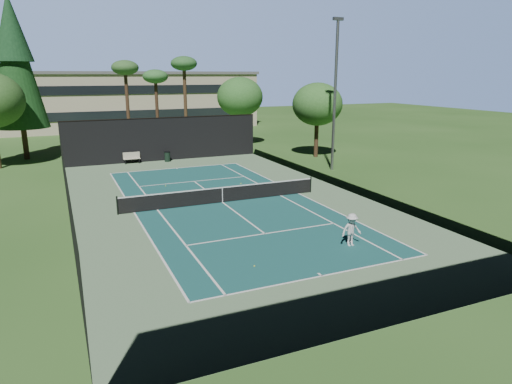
% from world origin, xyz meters
% --- Properties ---
extents(ground, '(160.00, 160.00, 0.00)m').
position_xyz_m(ground, '(0.00, 0.00, 0.00)').
color(ground, '#2F5A22').
rests_on(ground, ground).
extents(apron_slab, '(18.00, 32.00, 0.01)m').
position_xyz_m(apron_slab, '(0.00, 0.00, 0.01)').
color(apron_slab, '#61835C').
rests_on(apron_slab, ground).
extents(court_surface, '(10.97, 23.77, 0.01)m').
position_xyz_m(court_surface, '(0.00, 0.00, 0.01)').
color(court_surface, '#195250').
rests_on(court_surface, ground).
extents(court_lines, '(11.07, 23.87, 0.01)m').
position_xyz_m(court_lines, '(0.00, 0.00, 0.02)').
color(court_lines, white).
rests_on(court_lines, ground).
extents(tennis_net, '(12.90, 0.10, 1.10)m').
position_xyz_m(tennis_net, '(0.00, 0.00, 0.56)').
color(tennis_net, black).
rests_on(tennis_net, ground).
extents(fence, '(18.04, 32.05, 4.03)m').
position_xyz_m(fence, '(0.00, 0.06, 2.01)').
color(fence, black).
rests_on(fence, ground).
extents(player, '(1.05, 0.64, 1.58)m').
position_xyz_m(player, '(3.05, -9.50, 0.79)').
color(player, silver).
rests_on(player, ground).
extents(tennis_ball_a, '(0.07, 0.07, 0.07)m').
position_xyz_m(tennis_ball_a, '(-2.11, -9.92, 0.03)').
color(tennis_ball_a, '#C5D330').
rests_on(tennis_ball_a, ground).
extents(tennis_ball_b, '(0.07, 0.07, 0.07)m').
position_xyz_m(tennis_ball_b, '(-0.12, 3.65, 0.03)').
color(tennis_ball_b, '#BFDB31').
rests_on(tennis_ball_b, ground).
extents(tennis_ball_c, '(0.08, 0.08, 0.08)m').
position_xyz_m(tennis_ball_c, '(2.95, 4.23, 0.04)').
color(tennis_ball_c, '#DFF637').
rests_on(tennis_ball_c, ground).
extents(tennis_ball_d, '(0.08, 0.08, 0.08)m').
position_xyz_m(tennis_ball_d, '(-2.32, 5.75, 0.04)').
color(tennis_ball_d, '#B9D630').
rests_on(tennis_ball_d, ground).
extents(park_bench, '(1.50, 0.45, 1.02)m').
position_xyz_m(park_bench, '(-3.14, 15.71, 0.55)').
color(park_bench, beige).
rests_on(park_bench, ground).
extents(trash_bin, '(0.56, 0.56, 0.95)m').
position_xyz_m(trash_bin, '(0.02, 15.28, 0.48)').
color(trash_bin, black).
rests_on(trash_bin, ground).
extents(pine_tree, '(4.80, 4.80, 15.00)m').
position_xyz_m(pine_tree, '(-12.00, 22.00, 9.55)').
color(pine_tree, '#482F1F').
rests_on(pine_tree, ground).
extents(palm_a, '(2.80, 2.80, 9.32)m').
position_xyz_m(palm_a, '(-2.00, 24.00, 8.19)').
color(palm_a, '#492F1F').
rests_on(palm_a, ground).
extents(palm_b, '(2.80, 2.80, 8.42)m').
position_xyz_m(palm_b, '(1.50, 26.00, 7.36)').
color(palm_b, '#432B1D').
rests_on(palm_b, ground).
extents(palm_c, '(2.80, 2.80, 9.77)m').
position_xyz_m(palm_c, '(4.00, 23.00, 8.60)').
color(palm_c, '#4A331F').
rests_on(palm_c, ground).
extents(decid_tree_a, '(5.12, 5.12, 7.62)m').
position_xyz_m(decid_tree_a, '(10.00, 22.00, 5.42)').
color(decid_tree_a, '#42301C').
rests_on(decid_tree_a, ground).
extents(decid_tree_b, '(4.80, 4.80, 7.14)m').
position_xyz_m(decid_tree_b, '(14.00, 12.00, 5.08)').
color(decid_tree_b, '#47301E').
rests_on(decid_tree_b, ground).
extents(campus_building, '(40.50, 12.50, 8.30)m').
position_xyz_m(campus_building, '(0.00, 45.98, 4.21)').
color(campus_building, '#BAAC90').
rests_on(campus_building, ground).
extents(light_pole, '(0.90, 0.25, 12.22)m').
position_xyz_m(light_pole, '(12.00, 6.00, 6.46)').
color(light_pole, gray).
rests_on(light_pole, ground).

